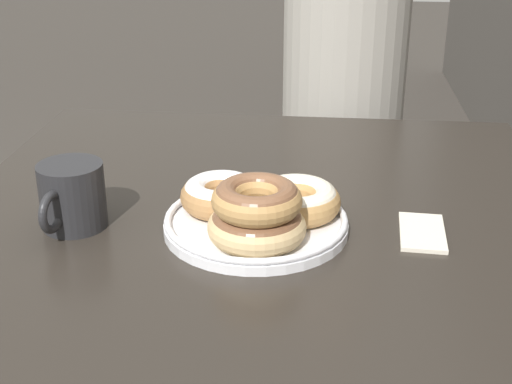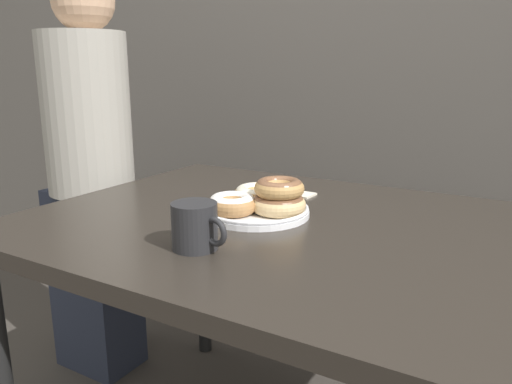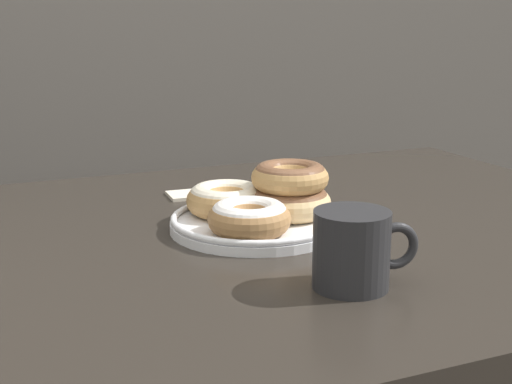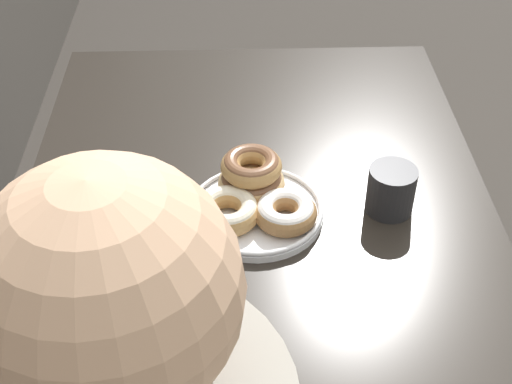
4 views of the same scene
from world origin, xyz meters
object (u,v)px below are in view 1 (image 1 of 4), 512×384
Objects in this scene: coffee_mug at (72,195)px; person_figure at (344,100)px; donut_plate at (258,210)px; napkin at (422,232)px; dining_table at (249,296)px.

person_figure is (-0.76, 0.40, -0.07)m from coffee_mug.
donut_plate is 0.20× the size of person_figure.
coffee_mug is at bearing -87.17° from napkin.
donut_plate is at bearing 90.80° from coffee_mug.
donut_plate reaches higher than dining_table.
dining_table is 10.26× the size of napkin.
person_figure reaches higher than coffee_mug.
person_figure reaches higher than napkin.
dining_table is 0.12m from donut_plate.
donut_plate is at bearing 172.61° from dining_table.
dining_table is 4.29× the size of donut_plate.
donut_plate is at bearing -84.84° from napkin.
dining_table is 0.26m from napkin.
person_figure is 11.82× the size of napkin.
dining_table is at bearing -9.67° from person_figure.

